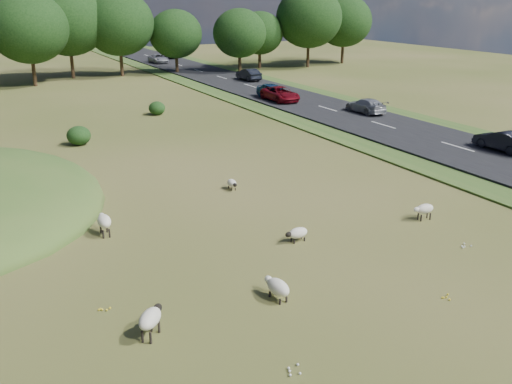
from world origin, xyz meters
TOP-DOWN VIEW (x-y plane):
  - ground at (0.00, 20.00)m, footprint 160.00×160.00m
  - road at (20.00, 30.00)m, footprint 8.00×150.00m
  - treeline at (-1.06, 55.44)m, footprint 96.28×14.66m
  - shrubs at (-3.53, 27.28)m, footprint 19.47×12.86m
  - sheep_0 at (-5.47, 4.45)m, footprint 0.66×1.35m
  - sheep_1 at (8.61, -0.82)m, footprint 1.13×0.57m
  - sheep_2 at (1.85, -0.21)m, footprint 1.14×0.54m
  - sheep_3 at (-1.40, -4.15)m, footprint 0.69×1.36m
  - sheep_4 at (2.35, 7.55)m, footprint 0.49×1.01m
  - sheep_5 at (-6.12, -4.38)m, footprint 1.20×1.27m
  - car_0 at (21.90, 73.71)m, footprint 1.86×4.58m
  - car_1 at (21.90, 44.13)m, footprint 1.53×4.38m
  - car_2 at (21.90, 20.81)m, footprint 1.81×4.45m
  - car_3 at (18.10, 29.58)m, footprint 2.30×4.99m
  - car_5 at (18.10, 67.76)m, footprint 2.18×4.74m
  - car_6 at (18.10, 31.25)m, footprint 1.76×4.38m
  - car_7 at (21.90, 5.89)m, footprint 1.42×4.08m

SIDE VIEW (x-z plane):
  - ground at x=0.00m, z-range 0.00..0.00m
  - road at x=20.00m, z-range 0.00..0.25m
  - sheep_4 at x=2.35m, z-range 0.08..0.66m
  - sheep_2 at x=1.85m, z-range 0.09..0.74m
  - sheep_3 at x=-1.40m, z-range 0.10..0.87m
  - sheep_1 at x=8.61m, z-range 0.16..0.97m
  - shrubs at x=-3.53m, z-range -0.05..1.34m
  - sheep_5 at x=-6.12m, z-range 0.19..1.15m
  - sheep_0 at x=-5.47m, z-range 0.19..1.16m
  - car_2 at x=21.90m, z-range 0.25..1.54m
  - car_5 at x=18.10m, z-range 0.25..1.57m
  - car_0 at x=21.90m, z-range 0.25..1.58m
  - car_7 at x=21.90m, z-range 0.25..1.60m
  - car_3 at x=18.10m, z-range 0.25..1.64m
  - car_1 at x=21.90m, z-range 0.25..1.69m
  - car_6 at x=18.10m, z-range 0.25..1.74m
  - treeline at x=-1.06m, z-range 0.72..12.41m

